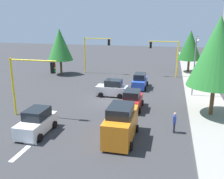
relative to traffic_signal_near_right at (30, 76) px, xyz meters
name	(u,v)px	position (x,y,z in m)	size (l,w,h in m)	color
ground_plane	(108,101)	(-6.00, 5.66, -3.86)	(120.00, 120.00, 0.00)	#353538
sidewalk_kerb	(202,94)	(-11.00, 16.16, -3.79)	(80.00, 4.00, 0.15)	gray
lane_arrow_near	(27,148)	(5.51, 2.66, -3.86)	(2.40, 1.10, 1.10)	silver
traffic_signal_near_right	(30,76)	(0.00, 0.00, 0.00)	(0.36, 4.59, 5.44)	yellow
traffic_signal_far_left	(166,51)	(-20.00, 11.35, 0.12)	(0.36, 4.59, 5.62)	yellow
traffic_signal_far_right	(95,48)	(-20.00, -0.07, 0.30)	(0.36, 4.59, 5.91)	yellow
street_lamp_curbside	(195,60)	(-9.61, 14.86, 0.48)	(2.15, 0.28, 7.00)	slate
tree_roadside_far	(190,45)	(-24.00, 15.16, 0.75)	(3.87, 3.87, 7.05)	brown
tree_opposite_side	(60,45)	(-18.00, -5.34, 0.98)	(4.04, 4.04, 7.38)	brown
tree_roadside_near	(218,52)	(-4.00, 16.16, 2.14)	(4.97, 4.97, 9.12)	brown
delivery_van_orange	(121,123)	(2.65, 8.89, -2.58)	(4.80, 2.22, 2.77)	orange
car_white	(37,122)	(3.11, 2.16, -2.97)	(3.96, 2.08, 1.98)	white
car_silver	(112,89)	(-8.00, 5.71, -2.97)	(1.99, 3.67, 1.98)	#B2B5BA
car_red	(132,100)	(-4.14, 8.67, -2.97)	(3.81, 2.04, 1.98)	red
car_blue	(140,81)	(-12.34, 8.41, -2.97)	(4.15, 1.92, 1.98)	blue
pedestrian_crossing	(174,122)	(0.51, 12.80, -2.95)	(0.40, 0.24, 1.70)	#262638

